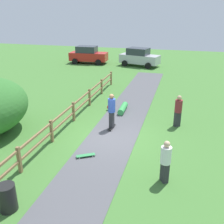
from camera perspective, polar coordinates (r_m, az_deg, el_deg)
The scene contains 11 objects.
ground_plane at distance 12.92m, azimuth 0.14°, elevation -5.33°, with size 60.00×60.00×0.00m, color #427533.
asphalt_path at distance 12.92m, azimuth 0.14°, elevation -5.29°, with size 2.40×28.00×0.02m, color #515156.
wooden_fence at distance 13.49m, azimuth -10.57°, elevation -1.38°, with size 0.12×18.12×1.10m.
trash_bin at distance 9.05m, azimuth -21.87°, elevation -16.94°, with size 0.56×0.56×0.90m, color black.
skater_riding at distance 13.30m, azimuth -0.08°, elevation 0.55°, with size 0.40×0.81×1.88m.
skater_fallen at distance 15.93m, azimuth 2.12°, elevation 0.82°, with size 1.20×1.51×0.36m.
skateboard_loose at distance 11.24m, azimuth -5.76°, elevation -9.38°, with size 0.79×0.58×0.08m.
bystander_maroon at distance 14.08m, azimuth 14.24°, elevation 0.52°, with size 0.53×0.53×1.72m.
bystander_white at distance 9.55m, azimuth 11.61°, elevation -10.18°, with size 0.53×0.53×1.64m.
parked_car_red at distance 30.47m, azimuth -5.22°, elevation 12.33°, with size 4.29×2.18×1.92m.
parked_car_silver at distance 28.97m, azimuth 5.96°, elevation 11.82°, with size 4.48×2.73×1.92m.
Camera 1 is at (3.04, -11.10, 5.87)m, focal length 41.93 mm.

